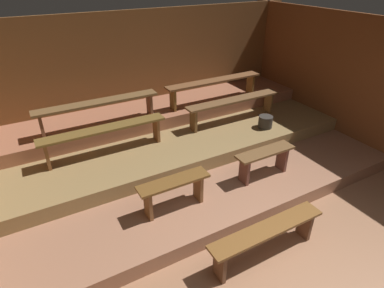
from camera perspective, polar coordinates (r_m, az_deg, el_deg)
ground at (r=5.42m, az=2.09°, el=-7.63°), size 7.17×5.74×0.08m
wall_back at (r=6.87m, az=-8.78°, el=12.40°), size 7.17×0.06×2.49m
wall_right at (r=6.90m, az=26.23°, el=9.79°), size 0.06×5.74×2.49m
platform_lower at (r=5.78m, az=-1.11°, el=-3.08°), size 6.37×3.68×0.23m
platform_middle at (r=6.14m, az=-3.88°, el=1.50°), size 6.37×2.44×0.23m
platform_upper at (r=6.57m, az=-6.39°, el=5.60°), size 6.37×1.16×0.23m
bench_floor_center at (r=4.13m, az=13.23°, el=-15.47°), size 1.60×0.26×0.47m
bench_lower_left at (r=4.38m, az=-3.27°, el=-7.91°), size 1.01×0.26×0.47m
bench_lower_right at (r=5.14m, az=12.87°, el=-2.44°), size 1.01×0.26×0.47m
bench_middle_left at (r=5.36m, az=-15.44°, el=1.93°), size 2.06×0.26×0.47m
bench_middle_right at (r=6.36m, az=7.48°, el=7.23°), size 2.06×0.26×0.47m
bench_upper_left at (r=5.80m, az=-16.48°, el=6.53°), size 2.14×0.26×0.47m
bench_upper_right at (r=6.67m, az=4.01°, el=10.67°), size 2.14×0.26×0.47m
pail_middle at (r=6.30m, az=13.01°, el=3.89°), size 0.27×0.27×0.23m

